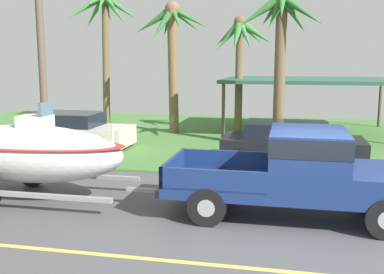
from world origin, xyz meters
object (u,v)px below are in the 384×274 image
at_px(palm_tree_far_left, 240,45).
at_px(pickup_truck_towing, 306,169).
at_px(parked_sedan_near, 291,144).
at_px(palm_tree_near_left, 280,30).
at_px(boat_on_trailer, 27,153).
at_px(carport_awning, 309,81).
at_px(palm_tree_near_right, 171,40).
at_px(palm_tree_far_right, 104,22).
at_px(parked_sedan_far, 72,131).
at_px(utility_pole, 41,37).

bearing_deg(palm_tree_far_left, pickup_truck_towing, -76.54).
height_order(parked_sedan_near, palm_tree_near_left, palm_tree_near_left).
xyz_separation_m(boat_on_trailer, parked_sedan_near, (6.25, 5.07, -0.46)).
relative_size(pickup_truck_towing, carport_awning, 0.72).
bearing_deg(parked_sedan_near, boat_on_trailer, -140.97).
height_order(pickup_truck_towing, palm_tree_near_left, palm_tree_near_left).
xyz_separation_m(carport_awning, palm_tree_near_right, (-6.06, -1.49, 1.82)).
xyz_separation_m(pickup_truck_towing, boat_on_trailer, (-6.55, -0.00, 0.08)).
xyz_separation_m(pickup_truck_towing, parked_sedan_near, (-0.30, 5.07, -0.38)).
height_order(palm_tree_near_left, palm_tree_far_right, palm_tree_far_right).
bearing_deg(palm_tree_near_left, parked_sedan_far, -169.69).
distance_m(parked_sedan_near, palm_tree_near_left, 4.46).
relative_size(carport_awning, palm_tree_far_left, 1.44).
xyz_separation_m(parked_sedan_near, palm_tree_far_right, (-9.29, 7.27, 4.56)).
relative_size(parked_sedan_near, palm_tree_near_right, 0.76).
bearing_deg(pickup_truck_towing, boat_on_trailer, -180.00).
distance_m(parked_sedan_far, utility_pole, 4.01).
bearing_deg(palm_tree_near_left, palm_tree_near_right, 150.65).
height_order(palm_tree_near_right, palm_tree_far_left, palm_tree_near_right).
xyz_separation_m(pickup_truck_towing, parked_sedan_far, (-8.42, 6.07, -0.38)).
relative_size(pickup_truck_towing, palm_tree_near_left, 0.93).
bearing_deg(boat_on_trailer, pickup_truck_towing, 0.00).
bearing_deg(parked_sedan_near, parked_sedan_far, 172.99).
relative_size(parked_sedan_far, carport_awning, 0.58).
xyz_separation_m(palm_tree_near_right, palm_tree_far_right, (-4.01, 2.20, 1.01)).
distance_m(pickup_truck_towing, boat_on_trailer, 6.56).
bearing_deg(pickup_truck_towing, palm_tree_far_left, 103.46).
bearing_deg(palm_tree_far_right, parked_sedan_far, -79.43).
xyz_separation_m(parked_sedan_far, carport_awning, (8.90, 5.57, 1.74)).
distance_m(parked_sedan_near, utility_pole, 8.79).
xyz_separation_m(parked_sedan_far, palm_tree_near_right, (2.84, 4.08, 3.56)).
height_order(palm_tree_far_left, utility_pole, utility_pole).
bearing_deg(carport_awning, palm_tree_far_left, -165.08).
bearing_deg(palm_tree_far_right, palm_tree_far_left, -12.24).
bearing_deg(palm_tree_far_right, palm_tree_near_left, -29.07).
xyz_separation_m(pickup_truck_towing, carport_awning, (0.47, 11.64, 1.36)).
relative_size(parked_sedan_near, palm_tree_far_left, 0.85).
relative_size(palm_tree_near_left, palm_tree_far_right, 0.87).
bearing_deg(parked_sedan_far, pickup_truck_towing, -35.77).
bearing_deg(pickup_truck_towing, palm_tree_near_right, 118.83).
distance_m(boat_on_trailer, palm_tree_near_right, 10.65).
height_order(parked_sedan_far, palm_tree_near_left, palm_tree_near_left).
relative_size(palm_tree_near_right, utility_pole, 0.75).
bearing_deg(boat_on_trailer, palm_tree_near_left, 52.35).
bearing_deg(parked_sedan_far, palm_tree_far_right, 100.57).
bearing_deg(parked_sedan_near, carport_awning, 83.27).
xyz_separation_m(parked_sedan_far, palm_tree_far_left, (5.83, 4.75, 3.31)).
xyz_separation_m(parked_sedan_near, carport_awning, (0.77, 6.57, 1.74)).
bearing_deg(palm_tree_near_left, carport_awning, 73.02).
relative_size(boat_on_trailer, parked_sedan_far, 1.40).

